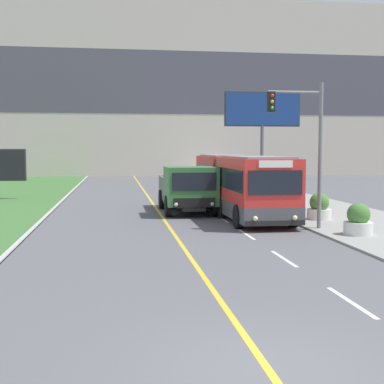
{
  "coord_description": "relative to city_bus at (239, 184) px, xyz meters",
  "views": [
    {
      "loc": [
        -2.21,
        -7.42,
        3.26
      ],
      "look_at": [
        1.1,
        15.7,
        1.4
      ],
      "focal_mm": 50.0,
      "sensor_mm": 36.0,
      "label": 1
    }
  ],
  "objects": [
    {
      "name": "apartment_block_background",
      "position": [
        -3.96,
        43.03,
        9.37
      ],
      "size": [
        80.0,
        8.04,
        21.74
      ],
      "color": "beige",
      "rests_on": "ground_plane"
    },
    {
      "name": "billboard_large",
      "position": [
        4.07,
        10.32,
        4.25
      ],
      "size": [
        5.43,
        0.24,
        7.28
      ],
      "color": "#59595B",
      "rests_on": "ground_plane"
    },
    {
      "name": "planter_round_third",
      "position": [
        2.92,
        1.28,
        -0.91
      ],
      "size": [
        1.06,
        1.06,
        1.18
      ],
      "color": "silver",
      "rests_on": "sidewalk_right"
    },
    {
      "name": "ground_plane",
      "position": [
        -3.96,
        -18.94,
        -1.5
      ],
      "size": [
        300.0,
        300.0,
        0.0
      ],
      "primitive_type": "plane",
      "color": "#56565B"
    },
    {
      "name": "city_bus",
      "position": [
        0.0,
        0.0,
        0.0
      ],
      "size": [
        2.62,
        12.66,
        2.96
      ],
      "color": "red",
      "rests_on": "ground_plane"
    },
    {
      "name": "car_distant",
      "position": [
        -0.18,
        15.89,
        -0.82
      ],
      "size": [
        1.8,
        4.3,
        1.45
      ],
      "color": "#2D4784",
      "rests_on": "ground_plane"
    },
    {
      "name": "lane_marking_centre",
      "position": [
        -3.61,
        -17.05,
        -1.5
      ],
      "size": [
        2.88,
        140.0,
        0.01
      ],
      "color": "gold",
      "rests_on": "ground_plane"
    },
    {
      "name": "traffic_light_mast",
      "position": [
        1.34,
        -5.81,
        2.27
      ],
      "size": [
        2.28,
        0.32,
        5.93
      ],
      "color": "slate",
      "rests_on": "ground_plane"
    },
    {
      "name": "dump_truck",
      "position": [
        -2.53,
        0.34,
        -0.27
      ],
      "size": [
        2.56,
        6.31,
        2.41
      ],
      "color": "black",
      "rests_on": "ground_plane"
    },
    {
      "name": "planter_round_near",
      "position": [
        2.8,
        -7.64,
        -0.9
      ],
      "size": [
        1.07,
        1.07,
        1.2
      ],
      "color": "silver",
      "rests_on": "sidewalk_right"
    },
    {
      "name": "planter_round_second",
      "position": [
        3.02,
        -3.18,
        -0.9
      ],
      "size": [
        1.1,
        1.1,
        1.21
      ],
      "color": "silver",
      "rests_on": "sidewalk_right"
    }
  ]
}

